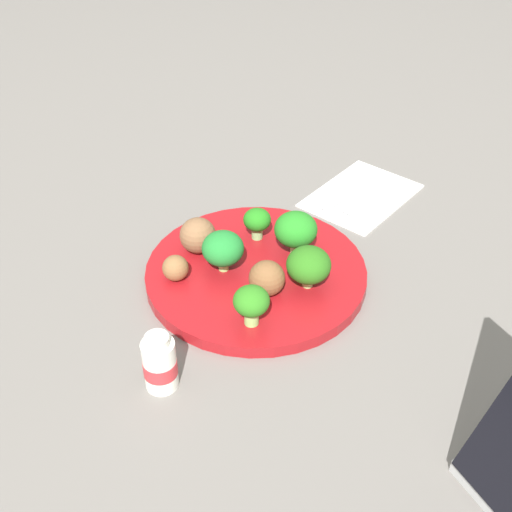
{
  "coord_description": "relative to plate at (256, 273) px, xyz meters",
  "views": [
    {
      "loc": [
        0.52,
        0.39,
        0.55
      ],
      "look_at": [
        0.0,
        0.0,
        0.04
      ],
      "focal_mm": 46.75,
      "sensor_mm": 36.0,
      "label": 1
    }
  ],
  "objects": [
    {
      "name": "ground_plane",
      "position": [
        0.0,
        0.0,
        -0.01
      ],
      "size": [
        4.0,
        4.0,
        0.0
      ],
      "primitive_type": "plane",
      "color": "slate"
    },
    {
      "name": "plate",
      "position": [
        0.0,
        0.0,
        0.0
      ],
      "size": [
        0.28,
        0.28,
        0.02
      ],
      "primitive_type": "cylinder",
      "color": "maroon",
      "rests_on": "ground_plane"
    },
    {
      "name": "broccoli_floret_front_right",
      "position": [
        0.08,
        0.06,
        0.04
      ],
      "size": [
        0.04,
        0.04,
        0.05
      ],
      "color": "#97CA6C",
      "rests_on": "plate"
    },
    {
      "name": "broccoli_floret_mid_right",
      "position": [
        -0.06,
        0.02,
        0.04
      ],
      "size": [
        0.06,
        0.06,
        0.06
      ],
      "color": "#ABCF83",
      "rests_on": "plate"
    },
    {
      "name": "broccoli_floret_mid_left",
      "position": [
        -0.01,
        0.07,
        0.04
      ],
      "size": [
        0.05,
        0.05,
        0.05
      ],
      "color": "#A4CC75",
      "rests_on": "plate"
    },
    {
      "name": "broccoli_floret_back_left",
      "position": [
        -0.05,
        -0.04,
        0.04
      ],
      "size": [
        0.04,
        0.04,
        0.04
      ],
      "color": "#8DC277",
      "rests_on": "plate"
    },
    {
      "name": "broccoli_floret_back_right",
      "position": [
        0.03,
        -0.03,
        0.04
      ],
      "size": [
        0.05,
        0.05,
        0.05
      ],
      "color": "#9ECC6F",
      "rests_on": "plate"
    },
    {
      "name": "meatball_far_rim",
      "position": [
        0.07,
        -0.07,
        0.02
      ],
      "size": [
        0.03,
        0.03,
        0.03
      ],
      "primitive_type": "sphere",
      "color": "brown",
      "rests_on": "plate"
    },
    {
      "name": "meatball_near_rim",
      "position": [
        0.01,
        -0.08,
        0.03
      ],
      "size": [
        0.05,
        0.05,
        0.05
      ],
      "primitive_type": "sphere",
      "color": "brown",
      "rests_on": "plate"
    },
    {
      "name": "meatball_mid_left",
      "position": [
        0.03,
        0.04,
        0.03
      ],
      "size": [
        0.04,
        0.04,
        0.04
      ],
      "primitive_type": "sphere",
      "color": "brown",
      "rests_on": "plate"
    },
    {
      "name": "napkin",
      "position": [
        -0.25,
        0.01,
        -0.01
      ],
      "size": [
        0.18,
        0.13,
        0.01
      ],
      "primitive_type": "cube",
      "rotation": [
        0.0,
        0.0,
        -0.05
      ],
      "color": "white",
      "rests_on": "ground_plane"
    },
    {
      "name": "fork",
      "position": [
        -0.24,
        0.03,
        -0.0
      ],
      "size": [
        0.12,
        0.03,
        0.01
      ],
      "color": "silver",
      "rests_on": "napkin"
    },
    {
      "name": "knife",
      "position": [
        -0.24,
        -0.01,
        -0.0
      ],
      "size": [
        0.15,
        0.03,
        0.01
      ],
      "color": "silver",
      "rests_on": "napkin"
    },
    {
      "name": "yogurt_bottle",
      "position": [
        0.2,
        0.03,
        0.02
      ],
      "size": [
        0.04,
        0.04,
        0.07
      ],
      "color": "white",
      "rests_on": "ground_plane"
    }
  ]
}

